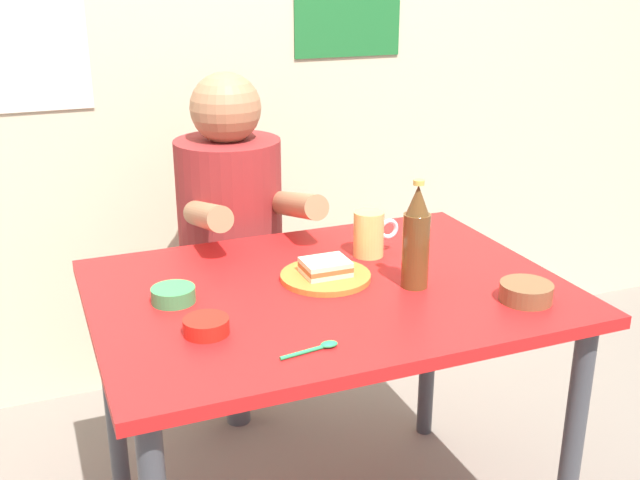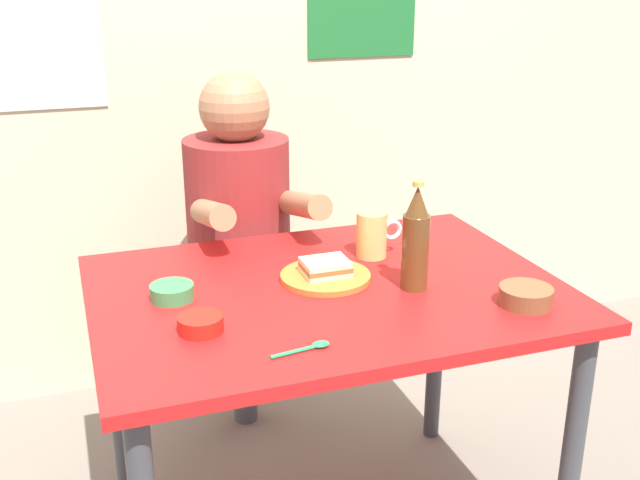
# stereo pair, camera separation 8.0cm
# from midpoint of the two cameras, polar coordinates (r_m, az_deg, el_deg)

# --- Properties ---
(wall_back) EXTENTS (4.40, 0.09, 2.60)m
(wall_back) POSITION_cam_midpoint_polar(r_m,az_deg,el_deg) (2.67, -9.32, 16.31)
(wall_back) COLOR beige
(wall_back) RESTS_ON ground
(dining_table) EXTENTS (1.10, 0.80, 0.74)m
(dining_table) POSITION_cam_midpoint_polar(r_m,az_deg,el_deg) (1.84, -0.66, -6.16)
(dining_table) COLOR red
(dining_table) RESTS_ON ground
(stool) EXTENTS (0.34, 0.34, 0.45)m
(stool) POSITION_cam_midpoint_polar(r_m,az_deg,el_deg) (2.50, -7.33, -6.59)
(stool) COLOR #4C4C51
(stool) RESTS_ON ground
(person_seated) EXTENTS (0.33, 0.56, 0.72)m
(person_seated) POSITION_cam_midpoint_polar(r_m,az_deg,el_deg) (2.33, -7.70, 2.49)
(person_seated) COLOR maroon
(person_seated) RESTS_ON stool
(plate_orange) EXTENTS (0.22, 0.22, 0.01)m
(plate_orange) POSITION_cam_midpoint_polar(r_m,az_deg,el_deg) (1.84, -0.82, -2.77)
(plate_orange) COLOR orange
(plate_orange) RESTS_ON dining_table
(sandwich) EXTENTS (0.11, 0.09, 0.04)m
(sandwich) POSITION_cam_midpoint_polar(r_m,az_deg,el_deg) (1.83, -0.83, -2.05)
(sandwich) COLOR beige
(sandwich) RESTS_ON plate_orange
(beer_mug) EXTENTS (0.13, 0.08, 0.12)m
(beer_mug) POSITION_cam_midpoint_polar(r_m,az_deg,el_deg) (1.98, 2.60, 0.48)
(beer_mug) COLOR #D1BC66
(beer_mug) RESTS_ON dining_table
(beer_bottle) EXTENTS (0.06, 0.06, 0.26)m
(beer_bottle) POSITION_cam_midpoint_polar(r_m,az_deg,el_deg) (1.77, 5.97, 0.04)
(beer_bottle) COLOR #593819
(beer_bottle) RESTS_ON dining_table
(sambal_bowl_red) EXTENTS (0.10, 0.10, 0.03)m
(sambal_bowl_red) POSITION_cam_midpoint_polar(r_m,az_deg,el_deg) (1.60, -9.97, -6.34)
(sambal_bowl_red) COLOR #B21E14
(sambal_bowl_red) RESTS_ON dining_table
(condiment_bowl_brown) EXTENTS (0.12, 0.12, 0.04)m
(condiment_bowl_brown) POSITION_cam_midpoint_polar(r_m,az_deg,el_deg) (1.77, 13.99, -3.77)
(condiment_bowl_brown) COLOR brown
(condiment_bowl_brown) RESTS_ON dining_table
(dip_bowl_green) EXTENTS (0.10, 0.10, 0.03)m
(dip_bowl_green) POSITION_cam_midpoint_polar(r_m,az_deg,el_deg) (1.76, -12.25, -4.01)
(dip_bowl_green) COLOR #388C4C
(dip_bowl_green) RESTS_ON dining_table
(spoon) EXTENTS (0.13, 0.03, 0.01)m
(spoon) POSITION_cam_midpoint_polar(r_m,az_deg,el_deg) (1.52, -1.56, -8.07)
(spoon) COLOR #26A559
(spoon) RESTS_ON dining_table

